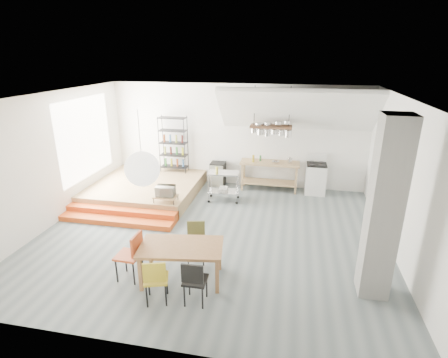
% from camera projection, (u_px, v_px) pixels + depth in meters
% --- Properties ---
extents(floor, '(8.00, 8.00, 0.00)m').
position_uv_depth(floor, '(212.00, 234.00, 8.31)').
color(floor, slate).
rests_on(floor, ground).
extents(wall_back, '(8.00, 0.04, 3.20)m').
position_uv_depth(wall_back, '(237.00, 136.00, 10.99)').
color(wall_back, silver).
rests_on(wall_back, ground).
extents(wall_left, '(0.04, 7.00, 3.20)m').
position_uv_depth(wall_left, '(51.00, 160.00, 8.51)').
color(wall_left, silver).
rests_on(wall_left, ground).
extents(wall_right, '(0.04, 7.00, 3.20)m').
position_uv_depth(wall_right, '(404.00, 182.00, 7.02)').
color(wall_right, silver).
rests_on(wall_right, ground).
extents(ceiling, '(8.00, 7.00, 0.02)m').
position_uv_depth(ceiling, '(210.00, 97.00, 7.22)').
color(ceiling, white).
rests_on(ceiling, wall_back).
extents(slope_ceiling, '(4.40, 1.44, 1.32)m').
position_uv_depth(slope_ceiling, '(297.00, 110.00, 9.78)').
color(slope_ceiling, white).
rests_on(slope_ceiling, wall_back).
extents(window_pane, '(0.02, 2.50, 2.20)m').
position_uv_depth(window_pane, '(86.00, 138.00, 9.82)').
color(window_pane, white).
rests_on(window_pane, wall_left).
extents(platform, '(3.00, 3.00, 0.40)m').
position_uv_depth(platform, '(146.00, 188.00, 10.55)').
color(platform, '#9F7E4F').
rests_on(platform, ground).
extents(step_lower, '(3.00, 0.35, 0.13)m').
position_uv_depth(step_lower, '(116.00, 221.00, 8.79)').
color(step_lower, '#D44F19').
rests_on(step_lower, ground).
extents(step_upper, '(3.00, 0.35, 0.27)m').
position_uv_depth(step_upper, '(122.00, 213.00, 9.09)').
color(step_upper, '#D44F19').
rests_on(step_upper, ground).
extents(concrete_column, '(0.50, 0.50, 3.20)m').
position_uv_depth(concrete_column, '(384.00, 211.00, 5.77)').
color(concrete_column, gray).
rests_on(concrete_column, ground).
extents(kitchen_counter, '(1.80, 0.60, 0.91)m').
position_uv_depth(kitchen_counter, '(269.00, 171.00, 10.80)').
color(kitchen_counter, '#9F7E4F').
rests_on(kitchen_counter, ground).
extents(stove, '(0.60, 0.60, 1.18)m').
position_uv_depth(stove, '(316.00, 178.00, 10.59)').
color(stove, white).
rests_on(stove, ground).
extents(pot_rack, '(1.20, 0.50, 1.43)m').
position_uv_depth(pot_rack, '(272.00, 129.00, 10.12)').
color(pot_rack, '#42291A').
rests_on(pot_rack, ceiling).
extents(wire_shelving, '(0.88, 0.38, 1.80)m').
position_uv_depth(wire_shelving, '(173.00, 143.00, 11.18)').
color(wire_shelving, black).
rests_on(wire_shelving, platform).
extents(microwave_shelf, '(0.60, 0.40, 0.16)m').
position_uv_depth(microwave_shelf, '(166.00, 196.00, 9.07)').
color(microwave_shelf, '#9F7E4F').
rests_on(microwave_shelf, platform).
extents(paper_lantern, '(0.60, 0.60, 0.60)m').
position_uv_depth(paper_lantern, '(142.00, 169.00, 5.92)').
color(paper_lantern, white).
rests_on(paper_lantern, ceiling).
extents(dining_table, '(1.64, 1.08, 0.72)m').
position_uv_depth(dining_table, '(181.00, 250.00, 6.42)').
color(dining_table, brown).
rests_on(dining_table, ground).
extents(chair_mustard, '(0.49, 0.49, 0.87)m').
position_uv_depth(chair_mustard, '(156.00, 278.00, 5.83)').
color(chair_mustard, '#A8911C').
rests_on(chair_mustard, ground).
extents(chair_black, '(0.40, 0.40, 0.85)m').
position_uv_depth(chair_black, '(194.00, 279.00, 5.81)').
color(chair_black, black).
rests_on(chair_black, ground).
extents(chair_olive, '(0.46, 0.46, 0.84)m').
position_uv_depth(chair_olive, '(196.00, 238.00, 7.11)').
color(chair_olive, brown).
rests_on(chair_olive, ground).
extents(chair_red, '(0.45, 0.45, 0.96)m').
position_uv_depth(chair_red, '(132.00, 252.00, 6.47)').
color(chair_red, '#AE3E18').
rests_on(chair_red, ground).
extents(rolling_cart, '(0.91, 0.55, 0.87)m').
position_uv_depth(rolling_cart, '(224.00, 182.00, 10.01)').
color(rolling_cart, silver).
rests_on(rolling_cart, ground).
extents(mini_fridge, '(0.45, 0.45, 0.77)m').
position_uv_depth(mini_fridge, '(218.00, 174.00, 11.23)').
color(mini_fridge, black).
rests_on(mini_fridge, ground).
extents(microwave, '(0.51, 0.36, 0.27)m').
position_uv_depth(microwave, '(165.00, 191.00, 9.02)').
color(microwave, beige).
rests_on(microwave, microwave_shelf).
extents(bowl, '(0.25, 0.25, 0.05)m').
position_uv_depth(bowl, '(275.00, 162.00, 10.61)').
color(bowl, silver).
rests_on(bowl, kitchen_counter).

